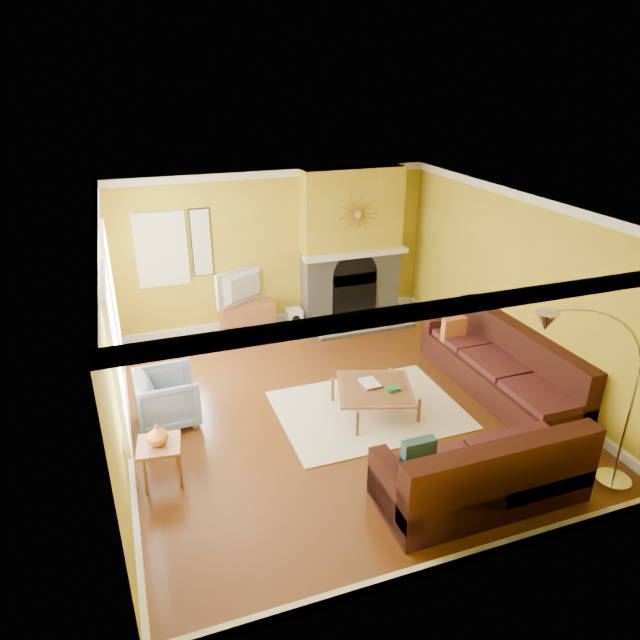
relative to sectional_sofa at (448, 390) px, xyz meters
name	(u,v)px	position (x,y,z in m)	size (l,w,h in m)	color
floor	(337,404)	(-1.20, 0.85, -0.46)	(5.50, 6.00, 0.02)	brown
ceiling	(339,208)	(-1.20, 0.85, 2.26)	(5.50, 6.00, 0.02)	white
wall_back	(275,249)	(-1.20, 3.86, 0.90)	(5.50, 0.02, 2.70)	gold
wall_front	(470,449)	(-1.20, -2.16, 0.90)	(5.50, 0.02, 2.70)	gold
wall_left	(110,346)	(-3.96, 0.85, 0.90)	(0.02, 6.00, 2.70)	gold
wall_right	(518,288)	(1.56, 0.85, 0.90)	(0.02, 6.00, 2.70)	gold
baseboard	(337,400)	(-1.20, 0.85, -0.39)	(5.50, 6.00, 0.12)	white
crown_molding	(339,214)	(-1.20, 0.85, 2.19)	(5.50, 6.00, 0.12)	white
window_left_near	(110,294)	(-3.92, 2.15, 1.05)	(0.06, 1.22, 1.72)	white
window_left_far	(113,357)	(-3.92, 0.25, 1.05)	(0.06, 1.22, 1.72)	white
window_back	(161,250)	(-3.10, 3.81, 1.10)	(0.82, 0.06, 1.22)	white
wall_art	(202,243)	(-2.45, 3.82, 1.15)	(0.34, 0.04, 1.14)	white
fireplace	(351,245)	(0.15, 3.65, 0.90)	(1.80, 0.40, 2.70)	gray
mantel	(357,254)	(0.15, 3.41, 0.80)	(1.92, 0.22, 0.08)	white
hearth	(362,325)	(0.15, 3.10, -0.42)	(1.80, 0.70, 0.06)	gray
sunburst	(357,215)	(0.15, 3.42, 1.50)	(0.70, 0.04, 0.70)	olive
rug	(369,410)	(-0.85, 0.55, -0.44)	(2.40, 1.80, 0.02)	beige
sectional_sofa	(448,390)	(0.00, 0.00, 0.00)	(3.10, 3.70, 0.90)	#371611
coffee_table	(374,399)	(-0.80, 0.50, -0.26)	(0.96, 0.96, 0.38)	white
media_console	(248,318)	(-1.80, 3.60, -0.20)	(0.92, 0.41, 0.51)	#9C5E38
tv	(246,287)	(-1.80, 3.60, 0.37)	(1.08, 0.14, 0.62)	black
subwoofer	(294,316)	(-0.95, 3.63, -0.31)	(0.27, 0.27, 0.27)	white
armchair	(167,398)	(-3.40, 1.20, -0.10)	(0.75, 0.77, 0.70)	gray
side_table	(161,463)	(-3.60, 0.00, -0.20)	(0.46, 0.46, 0.50)	#9C5E38
vase	(157,435)	(-3.60, 0.00, 0.17)	(0.23, 0.23, 0.24)	orange
book	(362,385)	(-0.94, 0.60, -0.06)	(0.22, 0.30, 0.03)	white
arc_lamp	(588,407)	(0.49, -1.70, 0.67)	(1.41, 0.36, 2.24)	silver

